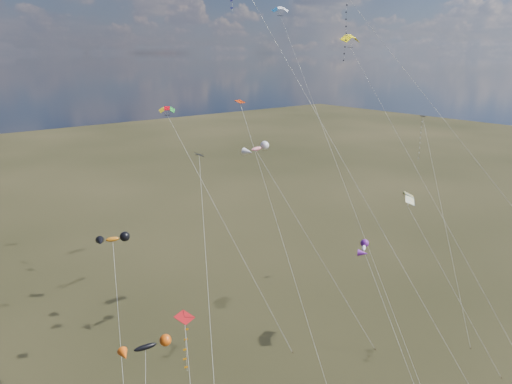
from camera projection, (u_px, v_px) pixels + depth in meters
diamond_black_high at (366, 52)px, 48.90m from camera, size 18.88×28.68×38.42m
diamond_navy_tall at (254, 22)px, 47.00m from camera, size 10.07×27.36×41.53m
diamond_black_mid at (204, 236)px, 42.91m from camera, size 9.30×16.37×22.89m
diamond_red_low at (187, 352)px, 32.72m from camera, size 4.76×9.51×14.74m
diamond_navy_right at (422, 147)px, 63.97m from camera, size 11.27×16.26×24.20m
diamond_orange_center at (262, 174)px, 51.01m from camera, size 3.40×18.84×27.29m
parafoil_yellow at (352, 38)px, 54.70m from camera, size 2.85×27.26×35.13m
parafoil_blue_white at (282, 11)px, 55.13m from camera, size 4.48×27.23×38.28m
parafoil_striped at (409, 195)px, 50.18m from camera, size 3.56×13.37×18.33m
parafoil_tricolor at (169, 112)px, 50.30m from camera, size 7.79×14.83×27.14m
novelty_black_orange at (145, 348)px, 31.32m from camera, size 5.81×7.39×13.59m
novelty_orange_black at (113, 240)px, 42.87m from camera, size 6.51×13.79×16.30m
novelty_white_purple at (364, 249)px, 41.14m from camera, size 2.70×12.09×16.08m
novelty_redwhite_stripe at (257, 149)px, 52.40m from camera, size 8.22×14.90×22.60m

